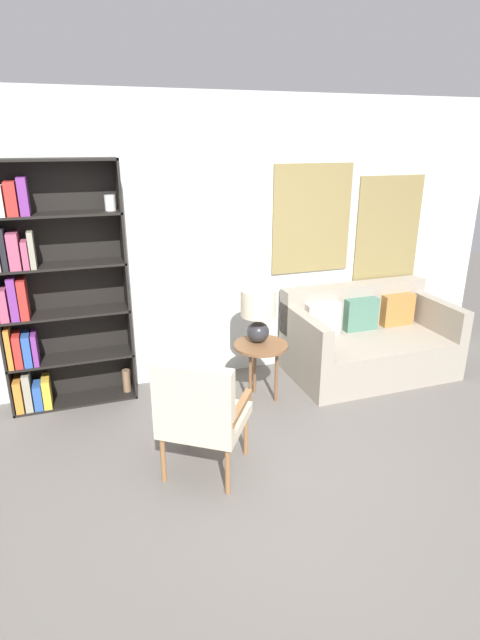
{
  "coord_description": "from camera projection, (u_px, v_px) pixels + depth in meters",
  "views": [
    {
      "loc": [
        -1.2,
        -2.53,
        2.3
      ],
      "look_at": [
        0.05,
        1.1,
        0.9
      ],
      "focal_mm": 28.0,
      "sensor_mm": 36.0,
      "label": 1
    }
  ],
  "objects": [
    {
      "name": "couch",
      "position": [
        366.0,
        341.0,
        5.16
      ],
      "size": [
        1.63,
        0.94,
        0.86
      ],
      "color": "#9E9384",
      "rests_on": "ground_plane"
    },
    {
      "name": "wall_back",
      "position": [
        209.0,
        244.0,
        4.76
      ],
      "size": [
        6.4,
        0.08,
        2.7
      ],
      "color": "silver",
      "rests_on": "ground_plane"
    },
    {
      "name": "armchair",
      "position": [
        200.0,
        411.0,
        3.43
      ],
      "size": [
        0.77,
        0.77,
        0.92
      ],
      "color": "olive",
      "rests_on": "ground_plane"
    },
    {
      "name": "bookshelf",
      "position": [
        43.0,
        294.0,
        4.24
      ],
      "size": [
        1.08,
        0.3,
        2.16
      ],
      "color": "black",
      "rests_on": "ground_plane"
    },
    {
      "name": "ground_plane",
      "position": [
        286.0,
        496.0,
        3.41
      ],
      "size": [
        14.0,
        14.0,
        0.0
      ],
      "primitive_type": "plane",
      "color": "#66605B"
    },
    {
      "name": "side_table",
      "position": [
        261.0,
        351.0,
        4.51
      ],
      "size": [
        0.49,
        0.49,
        0.56
      ],
      "color": "brown",
      "rests_on": "ground_plane"
    },
    {
      "name": "table_lamp",
      "position": [
        258.0,
        310.0,
        4.44
      ],
      "size": [
        0.31,
        0.31,
        0.49
      ],
      "color": "#2D2D33",
      "rests_on": "side_table"
    }
  ]
}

